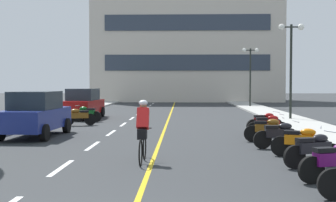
{
  "coord_description": "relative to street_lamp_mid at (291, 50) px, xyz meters",
  "views": [
    {
      "loc": [
        1.06,
        -5.23,
        2.15
      ],
      "look_at": [
        0.27,
        19.97,
        1.15
      ],
      "focal_mm": 48.08,
      "sensor_mm": 36.0,
      "label": 1
    }
  ],
  "objects": [
    {
      "name": "ground_plane",
      "position": [
        -7.29,
        0.26,
        -4.05
      ],
      "size": [
        140.0,
        140.0,
        0.0
      ],
      "primitive_type": "plane",
      "color": "#2D3033"
    },
    {
      "name": "curb_left",
      "position": [
        -14.49,
        3.26,
        -3.99
      ],
      "size": [
        2.4,
        72.0,
        0.12
      ],
      "primitive_type": "cube",
      "color": "#A8A8A3",
      "rests_on": "ground"
    },
    {
      "name": "curb_right",
      "position": [
        -0.09,
        3.26,
        -3.99
      ],
      "size": [
        2.4,
        72.0,
        0.12
      ],
      "primitive_type": "cube",
      "color": "#A8A8A3",
      "rests_on": "ground"
    },
    {
      "name": "lane_dash_1",
      "position": [
        -9.29,
        -14.74,
        -4.05
      ],
      "size": [
        0.14,
        2.2,
        0.01
      ],
      "primitive_type": "cube",
      "color": "silver",
      "rests_on": "ground"
    },
    {
      "name": "lane_dash_2",
      "position": [
        -9.29,
        -10.74,
        -4.05
      ],
      "size": [
        0.14,
        2.2,
        0.01
      ],
      "primitive_type": "cube",
      "color": "silver",
      "rests_on": "ground"
    },
    {
      "name": "lane_dash_3",
      "position": [
        -9.29,
        -6.74,
        -4.05
      ],
      "size": [
        0.14,
        2.2,
        0.01
      ],
      "primitive_type": "cube",
      "color": "silver",
      "rests_on": "ground"
    },
    {
      "name": "lane_dash_4",
      "position": [
        -9.29,
        -2.74,
        -4.05
      ],
      "size": [
        0.14,
        2.2,
        0.01
      ],
      "primitive_type": "cube",
      "color": "silver",
      "rests_on": "ground"
    },
    {
      "name": "lane_dash_5",
      "position": [
        -9.29,
        1.26,
        -4.05
      ],
      "size": [
        0.14,
        2.2,
        0.01
      ],
      "primitive_type": "cube",
      "color": "silver",
      "rests_on": "ground"
    },
    {
      "name": "lane_dash_6",
      "position": [
        -9.29,
        5.26,
        -4.05
      ],
      "size": [
        0.14,
        2.2,
        0.01
      ],
      "primitive_type": "cube",
      "color": "silver",
      "rests_on": "ground"
    },
    {
      "name": "lane_dash_7",
      "position": [
        -9.29,
        9.26,
        -4.05
      ],
      "size": [
        0.14,
        2.2,
        0.01
      ],
      "primitive_type": "cube",
      "color": "silver",
      "rests_on": "ground"
    },
    {
      "name": "lane_dash_8",
      "position": [
        -9.29,
        13.26,
        -4.05
      ],
      "size": [
        0.14,
        2.2,
        0.01
      ],
      "primitive_type": "cube",
      "color": "silver",
      "rests_on": "ground"
    },
    {
      "name": "lane_dash_9",
      "position": [
        -9.29,
        17.26,
        -4.05
      ],
      "size": [
        0.14,
        2.2,
        0.01
      ],
      "primitive_type": "cube",
      "color": "silver",
      "rests_on": "ground"
    },
    {
      "name": "lane_dash_10",
      "position": [
        -9.29,
        21.26,
        -4.05
      ],
      "size": [
        0.14,
        2.2,
        0.01
      ],
      "primitive_type": "cube",
      "color": "silver",
      "rests_on": "ground"
    },
    {
      "name": "lane_dash_11",
      "position": [
        -9.29,
        25.26,
        -4.05
      ],
      "size": [
        0.14,
        2.2,
        0.01
      ],
      "primitive_type": "cube",
      "color": "silver",
      "rests_on": "ground"
    },
    {
      "name": "centre_line_yellow",
      "position": [
        -7.04,
        3.26,
        -4.05
      ],
      "size": [
        0.12,
        66.0,
        0.01
      ],
      "primitive_type": "cube",
      "color": "gold",
      "rests_on": "ground"
    },
    {
      "name": "office_building",
      "position": [
        -5.68,
        29.22,
        3.36
      ],
      "size": [
        21.91,
        10.05,
        14.82
      ],
      "color": "beige",
      "rests_on": "ground"
    },
    {
      "name": "street_lamp_mid",
      "position": [
        0.0,
        0.0,
        0.0
      ],
      "size": [
        1.46,
        0.36,
        5.41
      ],
      "color": "black",
      "rests_on": "curb_right"
    },
    {
      "name": "street_lamp_far",
      "position": [
        -0.19,
        14.03,
        -0.18
      ],
      "size": [
        1.46,
        0.36,
        5.12
      ],
      "color": "black",
      "rests_on": "curb_right"
    },
    {
      "name": "parked_car_near",
      "position": [
        -12.1,
        -8.19,
        -3.14
      ],
      "size": [
        2.04,
        4.26,
        1.82
      ],
      "color": "black",
      "rests_on": "ground"
    },
    {
      "name": "parked_car_mid",
      "position": [
        -12.26,
        1.18,
        -3.14
      ],
      "size": [
        2.1,
        4.28,
        1.82
      ],
      "color": "black",
      "rests_on": "ground"
    },
    {
      "name": "motorcycle_1",
      "position": [
        -2.94,
        -16.24,
        -3.58
      ],
      "size": [
        1.66,
        0.72,
        0.92
      ],
      "color": "black",
      "rests_on": "ground"
    },
    {
      "name": "motorcycle_2",
      "position": [
        -2.89,
        -14.52,
        -3.58
      ],
      "size": [
        1.63,
        0.81,
        0.92
      ],
      "color": "black",
      "rests_on": "ground"
    },
    {
      "name": "motorcycle_3",
      "position": [
        -2.79,
        -12.96,
        -3.58
      ],
      "size": [
        1.65,
        0.77,
        0.92
      ],
      "color": "black",
      "rests_on": "ground"
    },
    {
      "name": "motorcycle_4",
      "position": [
        -3.04,
        -11.24,
        -3.58
      ],
      "size": [
        1.7,
        0.6,
        0.92
      ],
      "color": "black",
      "rests_on": "ground"
    },
    {
      "name": "motorcycle_5",
      "position": [
        -3.11,
        -9.58,
        -3.58
      ],
      "size": [
        1.7,
        0.6,
        0.92
      ],
      "color": "black",
      "rests_on": "ground"
    },
    {
      "name": "motorcycle_6",
      "position": [
        -2.77,
        -7.9,
        -3.58
      ],
      "size": [
        1.7,
        0.6,
        0.92
      ],
      "color": "black",
      "rests_on": "ground"
    },
    {
      "name": "motorcycle_7",
      "position": [
        -2.63,
        -6.45,
        -3.58
      ],
      "size": [
        1.66,
        0.74,
        0.92
      ],
      "color": "black",
      "rests_on": "ground"
    },
    {
      "name": "motorcycle_8",
      "position": [
        -11.44,
        -3.45,
        -3.58
      ],
      "size": [
        1.66,
        0.73,
        0.92
      ],
      "color": "black",
      "rests_on": "ground"
    },
    {
      "name": "motorcycle_9",
      "position": [
        -11.52,
        -1.28,
        -3.58
      ],
      "size": [
        1.69,
        0.61,
        0.92
      ],
      "color": "black",
      "rests_on": "ground"
    },
    {
      "name": "cyclist_rider",
      "position": [
        -7.3,
        -13.87,
        -3.16
      ],
      "size": [
        0.42,
        1.77,
        1.71
      ],
      "color": "black",
      "rests_on": "ground"
    }
  ]
}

